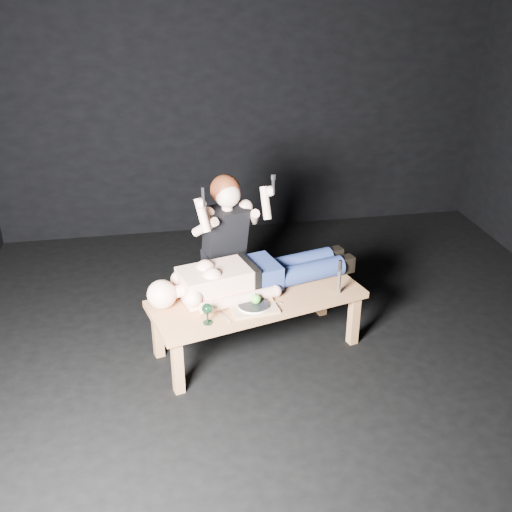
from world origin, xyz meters
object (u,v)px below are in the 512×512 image
object	(u,v)px
kneeling_woman	(222,244)
goblet	(207,314)
table	(257,323)
lying_man	(255,271)
carving_knife	(339,277)
serving_tray	(253,307)

from	to	relation	value
kneeling_woman	goblet	distance (m)	0.87
table	lying_man	xyz separation A→B (m)	(0.01, 0.14, 0.36)
carving_knife	kneeling_woman	bearing A→B (deg)	126.91
table	lying_man	distance (m)	0.38
table	kneeling_woman	distance (m)	0.71
table	kneeling_woman	xyz separation A→B (m)	(-0.18, 0.55, 0.40)
carving_knife	lying_man	bearing A→B (deg)	146.21
kneeling_woman	carving_knife	size ratio (longest dim) A/B	4.73
kneeling_woman	goblet	bearing A→B (deg)	-121.00
lying_man	goblet	xyz separation A→B (m)	(-0.40, -0.43, -0.06)
table	kneeling_woman	world-z (taller)	kneeling_woman
goblet	serving_tray	bearing A→B (deg)	21.44
lying_man	kneeling_woman	size ratio (longest dim) A/B	1.21
lying_man	carving_knife	distance (m)	0.61
serving_tray	carving_knife	distance (m)	0.66
table	carving_knife	distance (m)	0.69
serving_tray	table	bearing A→B (deg)	70.57
goblet	carving_knife	size ratio (longest dim) A/B	0.57
kneeling_woman	serving_tray	xyz separation A→B (m)	(0.13, -0.71, -0.17)
serving_tray	lying_man	bearing A→B (deg)	77.75
serving_tray	goblet	bearing A→B (deg)	-158.56
lying_man	serving_tray	size ratio (longest dim) A/B	4.74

